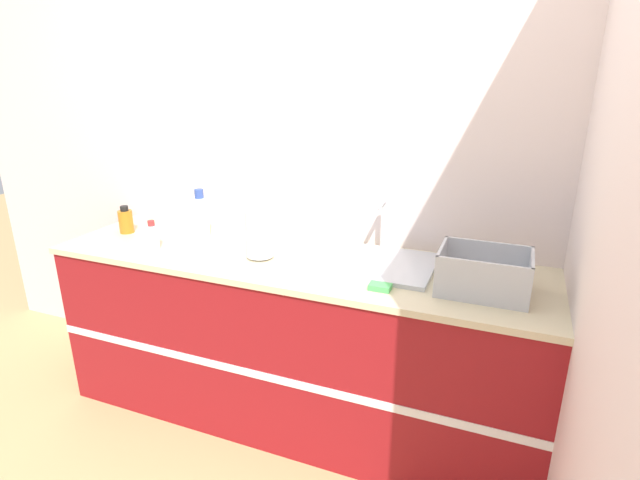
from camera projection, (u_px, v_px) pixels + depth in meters
The scene contains 11 objects.
ground_plane at pixel (269, 453), 2.41m from camera, with size 12.00×12.00×0.00m, color tan.
wall_back at pixel (321, 161), 2.58m from camera, with size 4.80×0.06×2.60m.
wall_right at pixel (595, 200), 1.84m from camera, with size 0.06×2.66×2.60m.
counter_cabinet at pixel (295, 339), 2.55m from camera, with size 2.42×0.68×0.89m.
sink at pixel (372, 261), 2.32m from camera, with size 0.57×0.43×0.27m.
paper_towel_roll at pixel (259, 234), 2.36m from camera, with size 0.13×0.13×0.24m.
dish_rack at pixel (483, 277), 2.02m from camera, with size 0.36×0.26×0.18m.
bottle_amber at pixel (126, 221), 2.74m from camera, with size 0.08×0.08×0.15m.
bottle_white_spray at pixel (153, 237), 2.49m from camera, with size 0.06×0.06×0.15m.
bottle_clear at pixel (201, 216), 2.66m from camera, with size 0.09×0.09×0.26m.
sponge at pixel (380, 287), 2.05m from camera, with size 0.09×0.06×0.02m.
Camera 1 is at (0.95, -1.71, 1.77)m, focal length 28.00 mm.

